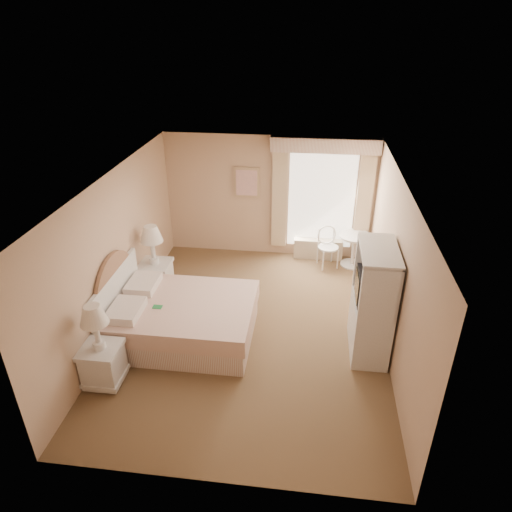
# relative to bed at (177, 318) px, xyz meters

# --- Properties ---
(room) EXTENTS (4.21, 5.51, 2.51)m
(room) POSITION_rel_bed_xyz_m (1.12, 0.31, 0.89)
(room) COLOR brown
(room) RESTS_ON ground
(window) EXTENTS (2.05, 0.22, 2.51)m
(window) POSITION_rel_bed_xyz_m (2.17, 2.96, 0.98)
(window) COLOR white
(window) RESTS_ON room
(framed_art) EXTENTS (0.52, 0.04, 0.62)m
(framed_art) POSITION_rel_bed_xyz_m (0.67, 3.02, 1.19)
(framed_art) COLOR tan
(framed_art) RESTS_ON room
(bed) EXTENTS (2.15, 1.69, 1.49)m
(bed) POSITION_rel_bed_xyz_m (0.00, 0.00, 0.00)
(bed) COLOR tan
(bed) RESTS_ON room
(nightstand_near) EXTENTS (0.51, 0.51, 1.25)m
(nightstand_near) POSITION_rel_bed_xyz_m (-0.72, -1.11, 0.11)
(nightstand_near) COLOR white
(nightstand_near) RESTS_ON room
(nightstand_far) EXTENTS (0.55, 0.55, 1.32)m
(nightstand_far) POSITION_rel_bed_xyz_m (-0.72, 1.17, 0.14)
(nightstand_far) COLOR white
(nightstand_far) RESTS_ON room
(round_table) EXTENTS (0.64, 0.64, 0.67)m
(round_table) POSITION_rel_bed_xyz_m (2.87, 2.71, 0.09)
(round_table) COLOR silver
(round_table) RESTS_ON room
(cafe_chair) EXTENTS (0.52, 0.52, 0.83)m
(cafe_chair) POSITION_rel_bed_xyz_m (2.34, 2.65, 0.13)
(cafe_chair) COLOR silver
(cafe_chair) RESTS_ON room
(armoire) EXTENTS (0.52, 1.03, 1.71)m
(armoire) POSITION_rel_bed_xyz_m (2.93, 0.06, 0.35)
(armoire) COLOR white
(armoire) RESTS_ON room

